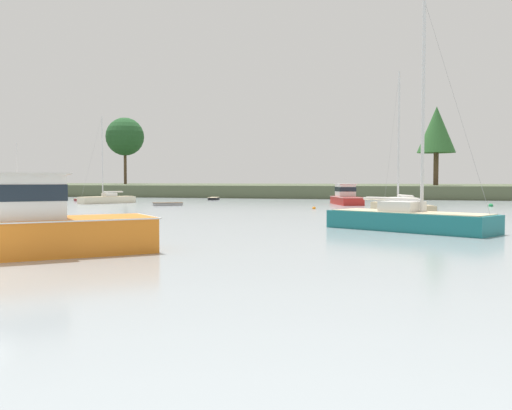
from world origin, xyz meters
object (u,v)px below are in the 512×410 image
Objects in this scene: dinghy_black at (214,199)px; cruiser_orange at (7,238)px; mooring_buoy_orange at (314,208)px; sailboat_sand at (401,210)px; dinghy_maroon at (86,200)px; sailboat_cream at (107,201)px; sailboat_teal at (409,226)px; mooring_buoy_green at (491,206)px; cruiser_red at (345,199)px; dinghy_grey at (168,204)px.

cruiser_orange is at bearing -77.63° from dinghy_black.
sailboat_sand is at bearing -33.87° from mooring_buoy_orange.
cruiser_orange is 2.97× the size of dinghy_maroon.
sailboat_cream is 0.83× the size of sailboat_teal.
sailboat_cream reaches higher than dinghy_black.
dinghy_maroon is at bearing 156.55° from sailboat_sand.
dinghy_maroon is at bearing -149.53° from dinghy_black.
mooring_buoy_orange is at bearing 146.13° from sailboat_sand.
cruiser_orange is (-13.49, -31.79, 0.44)m from sailboat_sand.
sailboat_sand is 10.07m from mooring_buoy_orange.
dinghy_maroon is at bearing 177.41° from mooring_buoy_green.
sailboat_teal is at bearing 46.78° from cruiser_orange.
sailboat_teal is at bearing -87.52° from sailboat_sand.
mooring_buoy_green is (50.50, -2.28, -0.05)m from dinghy_maroon.
cruiser_red is 0.62× the size of sailboat_teal.
dinghy_maroon is (-16.19, 9.46, 0.01)m from dinghy_grey.
dinghy_maroon reaches higher than mooring_buoy_orange.
mooring_buoy_green is at bearing 11.82° from dinghy_grey.
mooring_buoy_green is at bearing -5.81° from cruiser_red.
dinghy_grey reaches higher than mooring_buoy_orange.
dinghy_maroon is (-41.41, 17.96, -0.13)m from sailboat_sand.
dinghy_black reaches higher than mooring_buoy_green.
dinghy_grey is 18.75m from dinghy_maroon.
mooring_buoy_green is (9.09, 15.68, -0.18)m from sailboat_sand.
sailboat_teal is (35.49, -28.65, 0.05)m from sailboat_cream.
mooring_buoy_orange is at bearing -13.57° from sailboat_cream.
dinghy_black is 8.04× the size of mooring_buoy_orange.
sailboat_cream is 48.67m from cruiser_orange.
sailboat_sand is at bearing -18.64° from dinghy_grey.
dinghy_maroon reaches higher than dinghy_black.
dinghy_maroon is (-6.64, 5.98, -0.10)m from sailboat_cream.
sailboat_teal is (27.07, -43.49, 0.15)m from dinghy_black.
dinghy_grey is at bearing -86.47° from dinghy_black.
cruiser_orange is 60.01m from dinghy_black.
dinghy_grey is 0.28× the size of sailboat_sand.
sailboat_teal is (0.72, -16.67, 0.02)m from sailboat_sand.
dinghy_grey is at bearing 135.86° from sailboat_teal.
cruiser_red is at bearing -25.86° from dinghy_black.
sailboat_teal is 24.06m from mooring_buoy_orange.
cruiser_red is 15.56× the size of mooring_buoy_green.
sailboat_teal reaches higher than dinghy_maroon.
sailboat_teal is at bearing -104.50° from mooring_buoy_green.
dinghy_grey is 0.37× the size of cruiser_orange.
sailboat_teal is (14.21, 15.12, -0.42)m from cruiser_orange.
sailboat_cream is 1.34× the size of cruiser_red.
dinghy_maroon is 5.94× the size of mooring_buoy_green.
dinghy_maroon is 50.55m from mooring_buoy_green.
dinghy_maroon is at bearing 149.71° from dinghy_grey.
sailboat_teal is (42.13, -34.63, 0.15)m from dinghy_maroon.
dinghy_grey is at bearing -168.18° from mooring_buoy_green.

